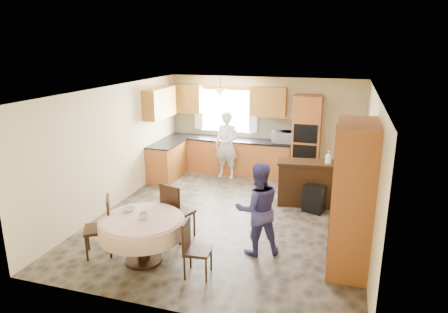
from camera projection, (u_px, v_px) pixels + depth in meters
name	position (u px, v px, depth m)	size (l,w,h in m)	color
floor	(231.00, 217.00, 7.91)	(5.00, 6.00, 0.01)	brown
ceiling	(231.00, 90.00, 7.22)	(5.00, 6.00, 0.01)	white
wall_back	(263.00, 126.00, 10.32)	(5.00, 0.02, 2.50)	beige
wall_front	(162.00, 221.00, 4.81)	(5.00, 0.02, 2.50)	beige
wall_left	(115.00, 146.00, 8.28)	(0.02, 6.00, 2.50)	beige
wall_right	(370.00, 168.00, 6.86)	(0.02, 6.00, 2.50)	beige
window	(226.00, 111.00, 10.49)	(1.40, 0.03, 1.10)	white
curtain_left	(199.00, 108.00, 10.65)	(0.22, 0.02, 1.15)	white
curtain_right	(253.00, 110.00, 10.22)	(0.22, 0.02, 1.15)	white
base_cab_back	(228.00, 156.00, 10.51)	(3.30, 0.60, 0.88)	#D16F37
counter_back	(228.00, 139.00, 10.39)	(3.30, 0.64, 0.04)	black
base_cab_left	(167.00, 161.00, 10.07)	(0.60, 1.20, 0.88)	#D16F37
counter_left	(166.00, 144.00, 9.94)	(0.64, 1.20, 0.04)	black
backsplash	(231.00, 127.00, 10.58)	(3.30, 0.02, 0.55)	beige
wall_cab_left	(187.00, 98.00, 10.57)	(0.85, 0.33, 0.72)	#BB842E
wall_cab_right	(268.00, 101.00, 9.95)	(0.90, 0.33, 0.72)	#BB842E
wall_cab_side	(159.00, 103.00, 9.70)	(0.33, 1.20, 0.72)	#BB842E
oven_tower	(306.00, 139.00, 9.77)	(0.66, 0.62, 2.12)	#D16F37
oven_upper	(305.00, 134.00, 9.42)	(0.56, 0.01, 0.45)	black
oven_lower	(304.00, 154.00, 9.56)	(0.56, 0.01, 0.45)	black
pendant	(220.00, 93.00, 9.91)	(0.36, 0.36, 0.18)	beige
sideboard	(307.00, 184.00, 8.41)	(1.24, 0.51, 0.89)	#341D0E
space_heater	(314.00, 199.00, 8.07)	(0.40, 0.28, 0.56)	black
cupboard	(353.00, 197.00, 5.90)	(0.59, 1.18, 2.25)	#D16F37
dining_table	(142.00, 228.00, 6.14)	(1.31, 1.31, 0.74)	#341D0E
chair_left	(102.00, 224.00, 6.39)	(0.57, 0.57, 0.96)	#341D0E
chair_back	(175.00, 209.00, 6.85)	(0.57, 0.57, 1.03)	#341D0E
chair_right	(193.00, 246.00, 5.80)	(0.41, 0.41, 0.86)	#341D0E
framed_picture	(369.00, 136.00, 7.32)	(0.06, 0.56, 0.46)	gold
microwave	(282.00, 137.00, 9.90)	(0.53, 0.36, 0.29)	silver
person_sink	(227.00, 145.00, 10.01)	(0.62, 0.41, 1.70)	silver
person_dining	(258.00, 209.00, 6.36)	(0.74, 0.58, 1.53)	#3E3C83
bowl_sideboard	(293.00, 162.00, 8.37)	(0.24, 0.24, 0.06)	#B2B2B2
bottle_sideboard	(328.00, 159.00, 8.13)	(0.12, 0.12, 0.31)	silver
cup_table	(144.00, 216.00, 6.04)	(0.13, 0.13, 0.10)	#B2B2B2
bowl_table	(129.00, 209.00, 6.33)	(0.19, 0.19, 0.06)	#B2B2B2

